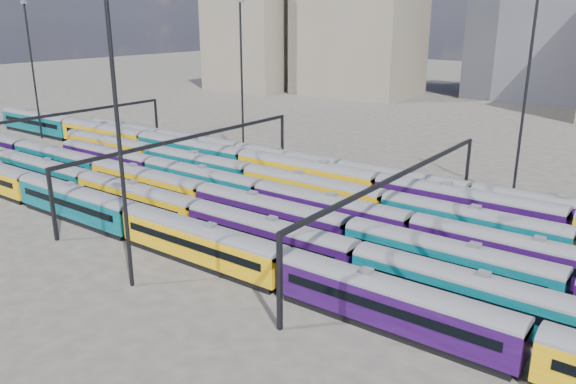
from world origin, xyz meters
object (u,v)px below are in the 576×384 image
Objects in this scene: rake_0 at (201,239)px; rake_1 at (197,213)px; mast_2 at (118,131)px; rake_2 at (148,181)px.

rake_1 is (-5.55, 5.00, -0.04)m from rake_0.
rake_2 is at bearing 136.51° from mast_2.
rake_2 is at bearing 160.38° from rake_1.
rake_0 is 0.71× the size of rake_2.
mast_2 reaches higher than rake_2.
rake_0 reaches higher than rake_2.
mast_2 is (-1.66, -7.00, 11.38)m from rake_0.
rake_0 is at bearing -27.05° from rake_2.
rake_2 is (-14.03, 5.00, 0.04)m from rake_1.
rake_0 is 21.99m from rake_2.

